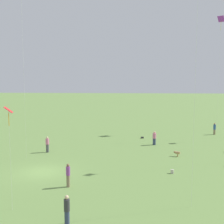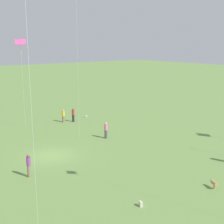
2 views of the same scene
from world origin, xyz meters
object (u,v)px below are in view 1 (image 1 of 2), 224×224
object	(u,v)px
dog_1	(177,153)
person_3	(68,175)
picnic_bag_0	(142,138)
person_9	(154,138)
kite_1	(221,24)
kite_8	(9,115)
person_6	(215,129)
person_2	(67,210)
person_8	(47,145)
picnic_bag_2	(172,172)

from	to	relation	value
dog_1	person_3	bearing A→B (deg)	157.87
picnic_bag_0	person_9	bearing A→B (deg)	18.71
kite_1	kite_8	distance (m)	38.62
person_6	picnic_bag_0	distance (m)	11.22
kite_8	picnic_bag_0	distance (m)	26.02
person_2	kite_1	bearing A→B (deg)	-65.73
kite_8	dog_1	distance (m)	19.85
person_2	person_9	size ratio (longest dim) A/B	1.04
kite_8	dog_1	world-z (taller)	kite_8
person_2	kite_1	size ratio (longest dim) A/B	0.10
person_8	kite_1	xyz separation A→B (m)	(-15.49, 23.05, 15.48)
picnic_bag_0	picnic_bag_2	world-z (taller)	picnic_bag_2
picnic_bag_0	kite_1	bearing A→B (deg)	120.35
person_2	kite_8	xyz separation A→B (m)	(-1.82, -3.99, 5.33)
person_8	picnic_bag_0	bearing A→B (deg)	46.14
dog_1	picnic_bag_0	world-z (taller)	dog_1
kite_1	kite_8	xyz separation A→B (m)	(30.53, -21.37, -10.14)
picnic_bag_2	kite_8	bearing A→B (deg)	-54.41
picnic_bag_0	person_6	bearing A→B (deg)	107.39
kite_8	picnic_bag_2	bearing A→B (deg)	-23.31
person_2	person_3	bearing A→B (deg)	-26.82
person_6	person_3	bearing A→B (deg)	172.86
kite_1	dog_1	bearing A→B (deg)	148.40
person_8	picnic_bag_0	size ratio (longest dim) A/B	4.46
picnic_bag_0	picnic_bag_2	bearing A→B (deg)	7.73
person_2	picnic_bag_0	distance (m)	25.89
person_9	dog_1	bearing A→B (deg)	-102.88
person_3	picnic_bag_0	size ratio (longest dim) A/B	4.63
person_2	dog_1	bearing A→B (deg)	-66.20
person_2	person_8	bearing A→B (deg)	-18.88
person_2	kite_1	distance (m)	39.85
dog_1	person_9	bearing A→B (deg)	43.49
person_3	kite_1	xyz separation A→B (m)	(-26.21, 18.54, 15.42)
person_3	person_9	bearing A→B (deg)	-171.50
person_8	kite_8	xyz separation A→B (m)	(15.04, 1.69, 5.34)
kite_1	dog_1	world-z (taller)	kite_1
person_8	kite_8	world-z (taller)	kite_8
person_6	person_8	xyz separation A→B (m)	(11.80, -21.73, 0.03)
person_3	dog_1	bearing A→B (deg)	170.54
person_6	picnic_bag_2	size ratio (longest dim) A/B	4.98
person_3	picnic_bag_0	distance (m)	20.27
person_6	picnic_bag_0	xyz separation A→B (m)	(3.35, -10.69, -0.76)
picnic_bag_2	person_3	bearing A→B (deg)	-65.82
person_6	person_8	size ratio (longest dim) A/B	0.96
dog_1	picnic_bag_2	size ratio (longest dim) A/B	2.04
person_3	person_6	bearing A→B (deg)	178.47
person_9	kite_8	bearing A→B (deg)	-151.90
person_2	person_9	world-z (taller)	person_2
person_8	person_9	world-z (taller)	person_8
kite_1	person_6	bearing A→B (deg)	156.37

